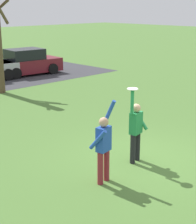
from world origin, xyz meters
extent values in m
plane|color=#4C7533|center=(0.00, 0.00, 0.00)|extent=(120.00, 120.00, 0.00)
cylinder|color=black|center=(-0.19, -0.01, 0.41)|extent=(0.14, 0.14, 0.82)
cylinder|color=black|center=(-0.44, -0.05, 0.41)|extent=(0.14, 0.14, 0.82)
cube|color=#238447|center=(-0.32, -0.03, 1.12)|extent=(0.39, 0.27, 0.60)
sphere|color=tan|center=(-0.32, -0.03, 1.53)|extent=(0.23, 0.23, 0.23)
cylinder|color=#238447|center=(-0.09, 0.00, 1.17)|extent=(0.15, 0.49, 0.57)
cylinder|color=#238447|center=(-0.54, -0.07, 1.75)|extent=(0.09, 0.09, 0.66)
cylinder|color=maroon|center=(-1.92, -0.29, 0.41)|extent=(0.14, 0.14, 0.82)
cylinder|color=maroon|center=(-1.66, -0.25, 0.41)|extent=(0.14, 0.14, 0.82)
cube|color=#234CB2|center=(-1.79, -0.27, 1.12)|extent=(0.39, 0.27, 0.60)
sphere|color=tan|center=(-1.79, -0.27, 1.53)|extent=(0.23, 0.23, 0.23)
cylinder|color=#234CB2|center=(-2.01, -0.30, 1.17)|extent=(0.15, 0.49, 0.57)
cylinder|color=#234CB2|center=(-1.57, -0.23, 1.72)|extent=(0.13, 0.36, 0.64)
cylinder|color=white|center=(-0.54, -0.07, 2.09)|extent=(0.28, 0.28, 0.02)
cylinder|color=black|center=(3.24, 12.32, 0.33)|extent=(0.68, 0.28, 0.66)
cube|color=maroon|center=(5.11, 13.11, 0.55)|extent=(4.25, 2.18, 0.80)
cube|color=black|center=(4.96, 13.13, 1.27)|extent=(2.24, 1.83, 0.64)
cylinder|color=black|center=(6.46, 13.90, 0.33)|extent=(0.68, 0.28, 0.66)
cylinder|color=black|center=(6.29, 12.09, 0.33)|extent=(0.68, 0.28, 0.66)
cylinder|color=black|center=(3.93, 14.14, 0.33)|extent=(0.68, 0.28, 0.66)
cylinder|color=black|center=(3.76, 12.32, 0.33)|extent=(0.68, 0.28, 0.66)
cylinder|color=brown|center=(1.41, 9.53, 3.92)|extent=(0.88, 0.24, 1.28)
camera|label=1|loc=(-7.49, -5.84, 4.14)|focal=57.97mm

